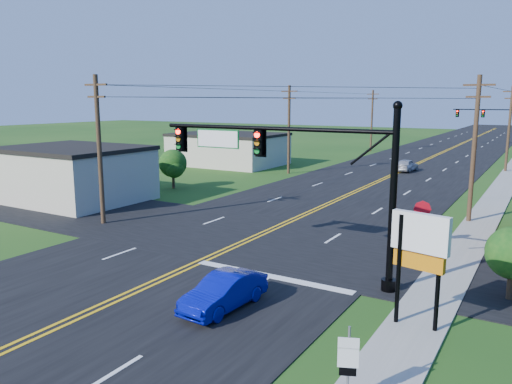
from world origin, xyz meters
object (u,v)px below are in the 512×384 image
Objects in this scene: signal_mast_far at (489,119)px; blue_car at (224,293)px; route_sign at (348,360)px; stop_sign at (422,214)px; signal_mast_main at (290,166)px.

blue_car is (-0.30, -76.76, -3.92)m from signal_mast_far.
stop_sign is at bearing 73.00° from route_sign.
blue_car is 12.35m from stop_sign.
stop_sign is at bearing 73.61° from blue_car.
blue_car is 1.82× the size of route_sign.
signal_mast_far reaches higher than stop_sign.
stop_sign reaches higher than route_sign.
signal_mast_far is 4.42× the size of stop_sign.
signal_mast_main is 4.55× the size of stop_sign.
signal_mast_far reaches higher than route_sign.
stop_sign is at bearing 58.29° from signal_mast_main.
stop_sign is (4.06, -65.26, -2.76)m from signal_mast_far.
route_sign is (5.73, -8.02, -3.53)m from signal_mast_main.
signal_mast_far reaches higher than blue_car.
signal_mast_main and signal_mast_far have the same top height.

